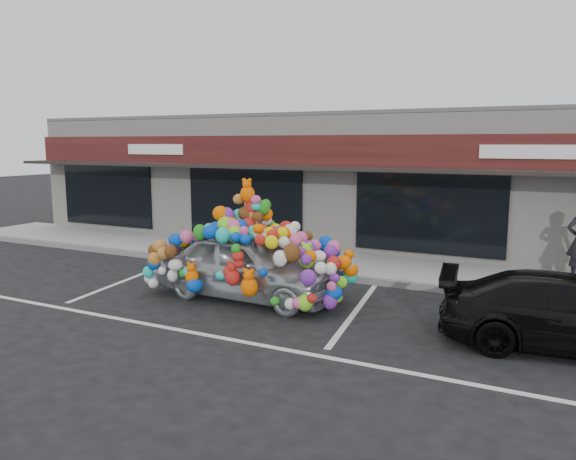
% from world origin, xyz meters
% --- Properties ---
extents(ground, '(90.00, 90.00, 0.00)m').
position_xyz_m(ground, '(0.00, 0.00, 0.00)').
color(ground, black).
rests_on(ground, ground).
extents(shop_building, '(24.00, 7.20, 4.31)m').
position_xyz_m(shop_building, '(0.00, 8.44, 2.16)').
color(shop_building, silver).
rests_on(shop_building, ground).
extents(sidewalk, '(26.00, 3.00, 0.15)m').
position_xyz_m(sidewalk, '(0.00, 4.00, 0.07)').
color(sidewalk, '#989993').
rests_on(sidewalk, ground).
extents(kerb, '(26.00, 0.18, 0.16)m').
position_xyz_m(kerb, '(0.00, 2.50, 0.07)').
color(kerb, slate).
rests_on(kerb, ground).
extents(parking_stripe_left, '(0.73, 4.37, 0.01)m').
position_xyz_m(parking_stripe_left, '(-3.20, 0.20, 0.00)').
color(parking_stripe_left, silver).
rests_on(parking_stripe_left, ground).
extents(parking_stripe_mid, '(0.73, 4.37, 0.01)m').
position_xyz_m(parking_stripe_mid, '(2.80, 0.20, 0.00)').
color(parking_stripe_mid, silver).
rests_on(parking_stripe_mid, ground).
extents(lane_line, '(14.00, 0.12, 0.01)m').
position_xyz_m(lane_line, '(2.00, -2.30, 0.00)').
color(lane_line, silver).
rests_on(lane_line, ground).
extents(toy_car, '(3.06, 4.56, 2.62)m').
position_xyz_m(toy_car, '(0.36, 0.11, 0.89)').
color(toy_car, gray).
rests_on(toy_car, ground).
extents(black_sedan, '(2.34, 4.48, 1.24)m').
position_xyz_m(black_sedan, '(6.70, -0.17, 0.62)').
color(black_sedan, black).
rests_on(black_sedan, ground).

